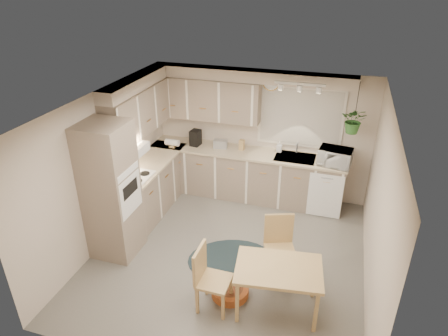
{
  "coord_description": "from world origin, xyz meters",
  "views": [
    {
      "loc": [
        1.37,
        -4.69,
        3.98
      ],
      "look_at": [
        -0.24,
        0.55,
        1.2
      ],
      "focal_mm": 32.0,
      "sensor_mm": 36.0,
      "label": 1
    }
  ],
  "objects_px": {
    "chair_left": "(214,280)",
    "microwave": "(335,155)",
    "chair_back": "(280,250)",
    "braided_rug": "(231,260)",
    "pet_bed": "(230,291)",
    "dining_table": "(277,288)"
  },
  "relations": [
    {
      "from": "chair_left",
      "to": "chair_back",
      "type": "height_order",
      "value": "chair_back"
    },
    {
      "from": "microwave",
      "to": "braided_rug",
      "type": "bearing_deg",
      "value": -117.58
    },
    {
      "from": "chair_back",
      "to": "braided_rug",
      "type": "xyz_separation_m",
      "value": [
        -0.75,
        0.13,
        -0.46
      ]
    },
    {
      "from": "chair_left",
      "to": "microwave",
      "type": "bearing_deg",
      "value": 156.33
    },
    {
      "from": "dining_table",
      "to": "chair_left",
      "type": "bearing_deg",
      "value": -165.36
    },
    {
      "from": "chair_back",
      "to": "microwave",
      "type": "xyz_separation_m",
      "value": [
        0.56,
        1.94,
        0.66
      ]
    },
    {
      "from": "dining_table",
      "to": "chair_left",
      "type": "height_order",
      "value": "chair_left"
    },
    {
      "from": "braided_rug",
      "to": "pet_bed",
      "type": "relative_size",
      "value": 2.58
    },
    {
      "from": "chair_back",
      "to": "braided_rug",
      "type": "relative_size",
      "value": 0.71
    },
    {
      "from": "chair_left",
      "to": "braided_rug",
      "type": "bearing_deg",
      "value": -176.12
    },
    {
      "from": "pet_bed",
      "to": "chair_back",
      "type": "bearing_deg",
      "value": 44.84
    },
    {
      "from": "chair_left",
      "to": "pet_bed",
      "type": "height_order",
      "value": "chair_left"
    },
    {
      "from": "braided_rug",
      "to": "dining_table",
      "type": "bearing_deg",
      "value": -41.93
    },
    {
      "from": "chair_back",
      "to": "braided_rug",
      "type": "height_order",
      "value": "chair_back"
    },
    {
      "from": "chair_left",
      "to": "microwave",
      "type": "distance_m",
      "value": 3.1
    },
    {
      "from": "braided_rug",
      "to": "microwave",
      "type": "relative_size",
      "value": 2.41
    },
    {
      "from": "chair_left",
      "to": "chair_back",
      "type": "bearing_deg",
      "value": 140.24
    },
    {
      "from": "dining_table",
      "to": "braided_rug",
      "type": "distance_m",
      "value": 1.15
    },
    {
      "from": "chair_left",
      "to": "microwave",
      "type": "height_order",
      "value": "microwave"
    },
    {
      "from": "microwave",
      "to": "pet_bed",
      "type": "bearing_deg",
      "value": -105.97
    },
    {
      "from": "dining_table",
      "to": "braided_rug",
      "type": "bearing_deg",
      "value": 138.07
    },
    {
      "from": "pet_bed",
      "to": "chair_left",
      "type": "bearing_deg",
      "value": -118.06
    }
  ]
}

